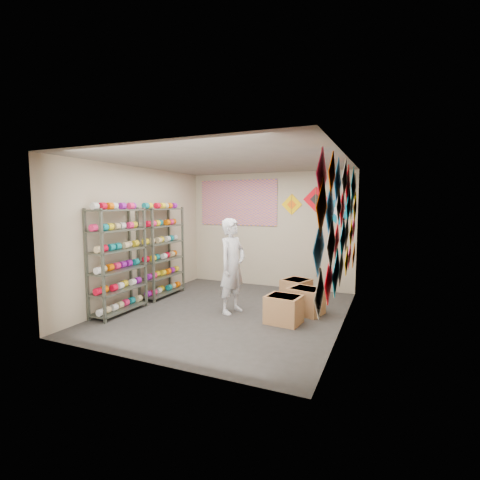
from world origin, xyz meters
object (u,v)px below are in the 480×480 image
at_px(shopkeeper, 232,266).
at_px(carton_b, 306,301).
at_px(shelf_rack_back, 162,252).
at_px(shelf_rack_front, 118,261).
at_px(carton_a, 284,309).
at_px(carton_c, 296,290).

relative_size(shopkeeper, carton_b, 3.01).
relative_size(shelf_rack_back, shopkeeper, 1.11).
relative_size(shelf_rack_front, carton_a, 3.44).
xyz_separation_m(shelf_rack_front, shelf_rack_back, (0.00, 1.30, 0.00)).
distance_m(carton_a, carton_b, 0.67).
relative_size(shopkeeper, carton_c, 3.29).
distance_m(shelf_rack_back, shopkeeper, 1.90).
bearing_deg(carton_c, shopkeeper, -108.87).
height_order(shopkeeper, carton_b, shopkeeper).
bearing_deg(shelf_rack_front, shopkeeper, 25.15).
distance_m(shelf_rack_front, shopkeeper, 2.05).
bearing_deg(shelf_rack_front, carton_c, 36.39).
bearing_deg(shopkeeper, carton_a, -87.48).
xyz_separation_m(carton_a, carton_b, (0.22, 0.63, 0.00)).
relative_size(shopkeeper, carton_a, 3.10).
distance_m(carton_b, carton_c, 0.79).
xyz_separation_m(shopkeeper, carton_a, (1.02, -0.19, -0.63)).
bearing_deg(carton_c, shelf_rack_back, -146.45).
bearing_deg(carton_b, shelf_rack_front, -141.51).
bearing_deg(shopkeeper, carton_c, -24.91).
height_order(carton_a, carton_c, carton_a).
distance_m(shopkeeper, carton_b, 1.46).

